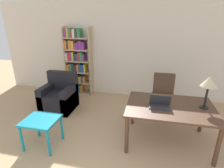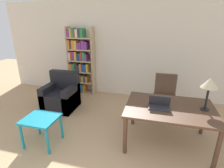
{
  "view_description": "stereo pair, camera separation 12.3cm",
  "coord_description": "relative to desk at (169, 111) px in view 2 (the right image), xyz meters",
  "views": [
    {
      "loc": [
        0.56,
        -0.42,
        2.14
      ],
      "look_at": [
        -0.12,
        2.68,
        0.99
      ],
      "focal_mm": 28.0,
      "sensor_mm": 36.0,
      "label": 1
    },
    {
      "loc": [
        0.68,
        -0.39,
        2.14
      ],
      "look_at": [
        -0.12,
        2.68,
        0.99
      ],
      "focal_mm": 28.0,
      "sensor_mm": 36.0,
      "label": 2
    }
  ],
  "objects": [
    {
      "name": "wall_back",
      "position": [
        -0.97,
        2.05,
        0.7
      ],
      "size": [
        8.0,
        0.06,
        2.7
      ],
      "color": "beige",
      "rests_on": "ground_plane"
    },
    {
      "name": "armchair",
      "position": [
        -2.58,
        0.76,
        -0.34
      ],
      "size": [
        0.77,
        0.73,
        0.93
      ],
      "color": "black",
      "rests_on": "ground_plane"
    },
    {
      "name": "side_table_blue",
      "position": [
        -2.18,
        -0.6,
        -0.2
      ],
      "size": [
        0.58,
        0.52,
        0.54
      ],
      "color": "teal",
      "rests_on": "ground_plane"
    },
    {
      "name": "table_lamp",
      "position": [
        0.56,
        0.05,
        0.54
      ],
      "size": [
        0.26,
        0.26,
        0.56
      ],
      "color": "black",
      "rests_on": "desk"
    },
    {
      "name": "desk",
      "position": [
        0.0,
        0.0,
        0.0
      ],
      "size": [
        1.5,
        1.05,
        0.74
      ],
      "color": "#4C3323",
      "rests_on": "ground_plane"
    },
    {
      "name": "bookshelf",
      "position": [
        -2.53,
        1.86,
        0.33
      ],
      "size": [
        0.8,
        0.28,
        1.99
      ],
      "color": "tan",
      "rests_on": "ground_plane"
    },
    {
      "name": "laptop",
      "position": [
        -0.18,
        -0.08,
        0.13
      ],
      "size": [
        0.36,
        0.22,
        0.22
      ],
      "color": "#2D2D33",
      "rests_on": "desk"
    },
    {
      "name": "office_chair",
      "position": [
        -0.04,
        1.06,
        -0.2
      ],
      "size": [
        0.51,
        0.51,
        0.98
      ],
      "color": "black",
      "rests_on": "ground_plane"
    }
  ]
}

